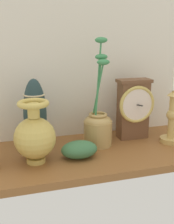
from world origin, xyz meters
The scene contains 8 objects.
ground_plane centered at (0.00, 0.00, -1.20)cm, with size 100.00×36.00×2.40cm, color brown.
back_wall centered at (0.00, 18.50, 32.50)cm, with size 120.00×2.00×65.00cm, color silver.
mantel_clock centered at (17.10, 7.70, 11.95)cm, with size 13.99×8.98×22.82cm.
candlestick_tall_left centered at (28.49, -0.71, 13.39)cm, with size 7.66×7.66×40.02cm.
brass_vase_bulbous centered at (-21.48, -3.67, 8.83)cm, with size 12.95×12.95×19.84cm.
brass_vase_jar centered at (1.84, 4.64, 7.64)cm, with size 10.23×10.23×38.02cm.
tall_ceramic_vase centered at (-19.90, 7.93, 12.49)cm, with size 7.93×7.93×24.69cm.
ivy_sprig centered at (-7.53, -4.22, 2.81)cm, with size 11.96×8.38×5.62cm.
Camera 1 is at (-29.43, -86.34, 38.66)cm, focal length 45.27 mm.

